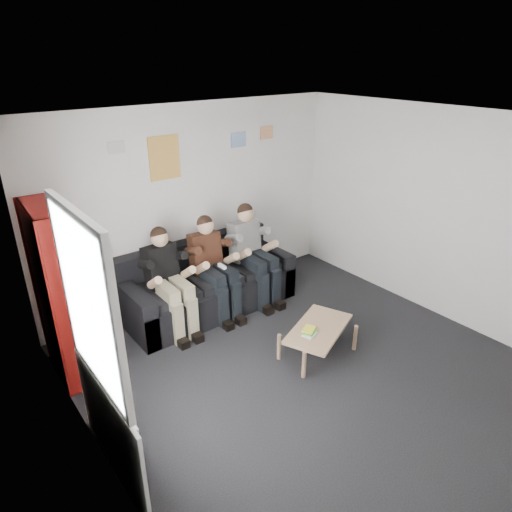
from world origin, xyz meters
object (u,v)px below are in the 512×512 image
Objects in this scene: person_middle at (214,268)px; bookshelf at (58,294)px; person_left at (170,282)px; coffee_table at (318,331)px; sofa at (207,286)px; person_right at (254,254)px.

bookshelf is at bearing -171.29° from person_middle.
bookshelf reaches higher than person_left.
bookshelf is 2.87m from coffee_table.
person_right is (0.65, -0.21, 0.37)m from sofa.
sofa reaches higher than coffee_table.
person_right is (1.30, -0.00, 0.01)m from person_left.
sofa is 1.73× the size of person_middle.
coffee_table is (0.43, -1.73, 0.00)m from sofa.
bookshelf is at bearing -179.74° from person_right.
sofa is at bearing 161.50° from person_right.
person_right reaches higher than sofa.
person_left is 1.30m from person_right.
person_right is at bearing 7.18° from person_middle.
person_middle is at bearing 105.66° from coffee_table.
person_right is (2.60, 0.05, -0.27)m from bookshelf.
person_middle reaches higher than coffee_table.
person_right is at bearing -3.41° from person_left.
person_middle is (1.95, 0.05, -0.29)m from bookshelf.
bookshelf reaches higher than person_right.
person_right reaches higher than coffee_table.
coffee_table is at bearing -57.98° from person_left.
coffee_table is 1.90m from person_left.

